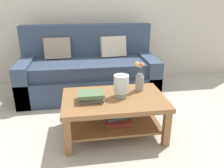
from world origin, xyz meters
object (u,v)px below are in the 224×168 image
Objects in this scene: couch at (89,71)px; flower_pitcher at (139,79)px; coffee_table at (114,108)px; book_stack_main at (91,96)px; glass_hurricane_vase at (121,84)px.

couch is 1.21m from flower_pitcher.
coffee_table is 4.08× the size of book_stack_main.
glass_hurricane_vase reaches higher than book_stack_main.
coffee_table is 0.31m from book_stack_main.
glass_hurricane_vase is (0.33, 0.05, 0.09)m from book_stack_main.
couch is 1.26m from glass_hurricane_vase.
glass_hurricane_vase is at bearing 8.10° from coffee_table.
couch is 8.34× the size of glass_hurricane_vase.
couch is at bearing 88.07° from book_stack_main.
couch reaches higher than book_stack_main.
couch is at bearing 116.78° from flower_pitcher.
coffee_table is at bearing -154.14° from flower_pitcher.
couch is at bearing 103.69° from glass_hurricane_vase.
couch is 7.56× the size of book_stack_main.
glass_hurricane_vase is (0.29, -1.20, 0.23)m from couch.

